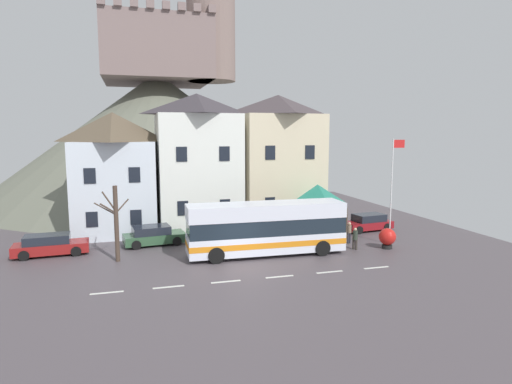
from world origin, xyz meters
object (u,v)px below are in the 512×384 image
Objects in this scene: townhouse_02 at (278,160)px; hilltop_castle at (159,132)px; townhouse_00 at (114,173)px; parked_car_01 at (50,245)px; bus_shelter at (317,195)px; pedestrian_00 at (309,233)px; pedestrian_01 at (355,238)px; parked_car_00 at (367,222)px; public_bench at (301,225)px; pedestrian_03 at (349,231)px; townhouse_01 at (198,162)px; transit_bus at (266,229)px; pedestrian_02 at (336,227)px; parked_car_02 at (153,235)px; flagpole at (393,184)px; harbour_buoy at (387,237)px; bare_tree_00 at (116,222)px.

hilltop_castle is at bearing 115.27° from townhouse_02.
townhouse_00 reaches higher than parked_car_01.
pedestrian_00 is at bearing -124.54° from bus_shelter.
bus_shelter is 5.09m from pedestrian_01.
bus_shelter is at bearing 0.59° from parked_car_00.
townhouse_02 is 6.49× the size of public_bench.
pedestrian_03 reaches higher than public_bench.
townhouse_01 is (6.55, -0.46, 0.77)m from townhouse_00.
townhouse_01 is 7.31× the size of pedestrian_01.
transit_bus is (3.01, -9.34, -3.79)m from townhouse_01.
townhouse_02 reaches higher than pedestrian_00.
bus_shelter is 2.41× the size of pedestrian_02.
flagpole is (16.29, -4.27, 3.63)m from parked_car_02.
harbour_buoy is (-1.59, -5.39, 0.12)m from parked_car_00.
parked_car_02 is (2.66, -5.19, -4.06)m from townhouse_00.
transit_bus is 8.51m from harbour_buoy.
parked_car_01 is at bearing 166.17° from transit_bus.
bus_shelter is 0.94× the size of parked_car_00.
pedestrian_03 is at bearing 37.88° from parked_car_00.
parked_car_00 reaches higher than public_bench.
bus_shelter is 3.84m from pedestrian_03.
public_bench is at bearing -1.56° from parked_car_02.
bus_shelter reaches higher than pedestrian_02.
harbour_buoy reaches higher than public_bench.
harbour_buoy is (17.99, -10.58, -3.95)m from townhouse_00.
townhouse_02 is at bearing 102.64° from public_bench.
parked_car_02 is (-3.90, -4.73, -4.84)m from townhouse_01.
transit_bus is at bearing 17.78° from parked_car_00.
hilltop_castle is at bearing 113.09° from pedestrian_03.
harbour_buoy is (2.33, -3.11, -0.22)m from pedestrian_02.
townhouse_02 is 18.95m from parked_car_01.
townhouse_02 is 6.07m from bus_shelter.
parked_car_01 is 23.36m from flagpole.
pedestrian_03 is 0.33× the size of bare_tree_00.
pedestrian_00 reaches higher than parked_car_00.
townhouse_02 is 6.68× the size of pedestrian_02.
pedestrian_03 is 0.21× the size of flagpole.
harbour_buoy is (2.27, -0.33, -0.05)m from pedestrian_01.
pedestrian_00 is at bearing -11.05° from parked_car_01.
bus_shelter is at bearing 114.52° from pedestrian_03.
townhouse_00 is 6.32× the size of pedestrian_00.
townhouse_02 is 2.78× the size of bus_shelter.
parked_car_01 is 20.18m from pedestrian_03.
pedestrian_00 is 3.23m from pedestrian_01.
bus_shelter reaches higher than parked_car_01.
pedestrian_00 is (-1.64, -2.39, -2.33)m from bus_shelter.
townhouse_00 reaches higher than pedestrian_01.
bare_tree_00 reaches higher than pedestrian_02.
hilltop_castle is 28.97m from pedestrian_02.
flagpole is at bearing -12.52° from pedestrian_00.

